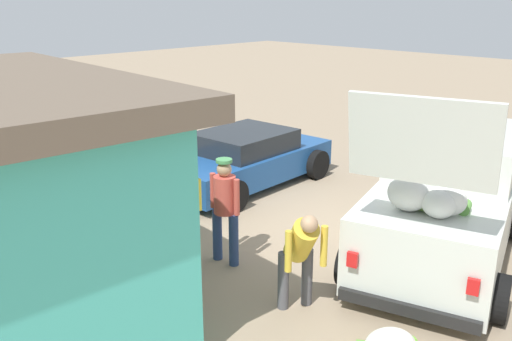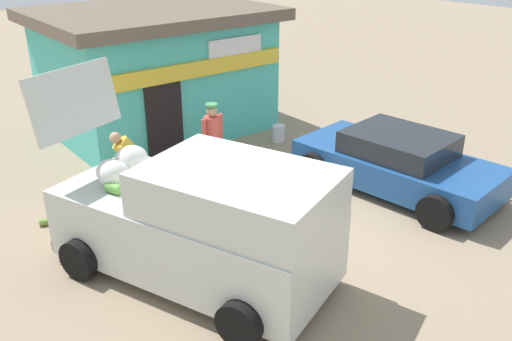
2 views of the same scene
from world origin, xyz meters
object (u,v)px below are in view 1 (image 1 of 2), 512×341
at_px(delivery_van, 446,199).
at_px(vendor_standing, 225,204).
at_px(customer_bending, 300,251).
at_px(paint_bucket, 99,217).
at_px(parked_sedan, 245,159).

bearing_deg(delivery_van, vendor_standing, 48.62).
relative_size(customer_bending, paint_bucket, 3.62).
relative_size(vendor_standing, paint_bucket, 4.16).
bearing_deg(customer_bending, delivery_van, -100.60).
xyz_separation_m(delivery_van, parked_sedan, (4.77, -0.23, -0.39)).
bearing_deg(vendor_standing, paint_bucket, 14.80).
bearing_deg(delivery_van, paint_bucket, 33.83).
relative_size(vendor_standing, customer_bending, 1.15).
height_order(parked_sedan, vendor_standing, vendor_standing).
bearing_deg(vendor_standing, parked_sedan, -48.75).
height_order(delivery_van, paint_bucket, delivery_van).
relative_size(parked_sedan, paint_bucket, 10.24).
xyz_separation_m(vendor_standing, paint_bucket, (2.62, 0.69, -0.76)).
bearing_deg(delivery_van, parked_sedan, -2.78).
bearing_deg(customer_bending, vendor_standing, -9.12).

